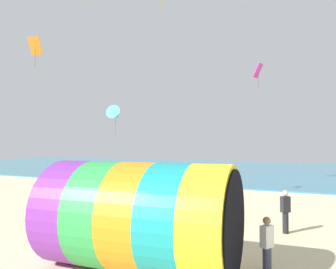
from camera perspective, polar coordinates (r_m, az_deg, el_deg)
name	(u,v)px	position (r m, az deg, el deg)	size (l,w,h in m)	color
sea	(277,171)	(46.62, 18.47, -5.99)	(120.00, 40.00, 0.10)	teal
giant_inflatable_tube	(140,216)	(9.81, -4.89, -13.98)	(5.69, 3.42, 3.13)	purple
kite_handler	(267,246)	(9.94, 16.85, -18.11)	(0.36, 0.42, 1.64)	#383D56
kite_cyan_delta	(116,115)	(27.37, -9.12, 3.41)	(1.44, 1.73, 2.39)	#2DB2C6
kite_magenta_diamond	(258,71)	(23.00, 15.41, 10.61)	(0.62, 0.78, 1.64)	#D1339E
kite_orange_diamond	(35,46)	(21.83, -22.13, 14.04)	(0.84, 0.68, 1.74)	orange
bystander_near_water	(285,211)	(14.59, 19.77, -12.45)	(0.41, 0.41, 1.75)	black
bystander_mid_beach	(72,182)	(25.70, -16.44, -7.90)	(0.25, 0.38, 1.64)	#726651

